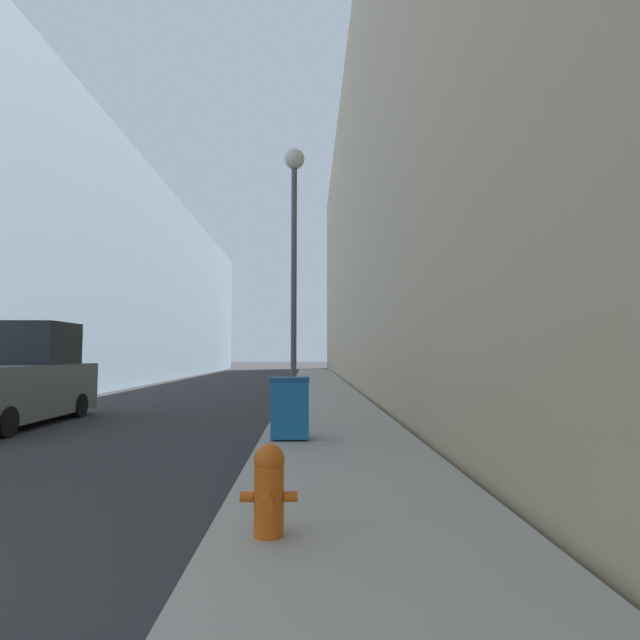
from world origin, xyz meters
The scene contains 7 objects.
sidewalk_right centered at (5.27, 18.00, 0.08)m, with size 2.92×60.00×0.16m.
building_left_glass centered at (-10.34, 26.00, 6.21)m, with size 12.00×60.00×12.42m.
building_right_stone centered at (12.83, 26.00, 9.58)m, with size 12.00×60.00×19.16m.
fire_hydrant centered at (4.36, 2.17, 0.57)m, with size 0.50×0.39×0.78m.
trash_bin centered at (4.36, 7.05, 0.74)m, with size 0.71×0.62×1.13m.
lamppost centered at (4.35, 9.48, 4.56)m, with size 0.49×0.49×6.50m.
pickup_truck centered at (-2.50, 10.11, 1.03)m, with size 2.11×5.32×2.54m.
Camera 1 is at (4.70, -2.25, 1.73)m, focal length 28.00 mm.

